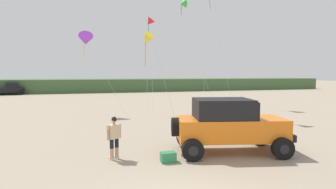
# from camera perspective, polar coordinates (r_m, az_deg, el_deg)

# --- Properties ---
(dune_ridge) EXTENTS (90.00, 9.99, 2.31)m
(dune_ridge) POSITION_cam_1_polar(r_m,az_deg,el_deg) (53.17, -13.09, 1.95)
(dune_ridge) COLOR #426038
(dune_ridge) RESTS_ON ground_plane
(jeep) EXTENTS (5.01, 3.22, 2.26)m
(jeep) POSITION_cam_1_polar(r_m,az_deg,el_deg) (11.59, 12.77, -6.13)
(jeep) COLOR orange
(jeep) RESTS_ON ground_plane
(person_watching) EXTENTS (0.57, 0.43, 1.67)m
(person_watching) POSITION_cam_1_polar(r_m,az_deg,el_deg) (10.64, -11.33, -8.50)
(person_watching) COLOR tan
(person_watching) RESTS_ON ground_plane
(cooler_box) EXTENTS (0.56, 0.36, 0.38)m
(cooler_box) POSITION_cam_1_polar(r_m,az_deg,el_deg) (10.32, 0.04, -13.11)
(cooler_box) COLOR #2D7F51
(cooler_box) RESTS_ON ground_plane
(distant_pickup) EXTENTS (4.92, 3.35, 1.98)m
(distant_pickup) POSITION_cam_1_polar(r_m,az_deg,el_deg) (49.36, -30.62, 1.03)
(distant_pickup) COLOR black
(distant_pickup) RESTS_ON ground_plane
(kite_green_box) EXTENTS (1.52, 4.43, 6.76)m
(kite_green_box) POSITION_cam_1_polar(r_m,az_deg,el_deg) (22.30, -4.45, 11.56)
(kite_green_box) COLOR yellow
(kite_green_box) RESTS_ON ground_plane
(kite_blue_swept) EXTENTS (1.68, 5.81, 10.92)m
(kite_blue_swept) POSITION_cam_1_polar(r_m,az_deg,el_deg) (29.19, 3.13, 18.58)
(kite_blue_swept) COLOR green
(kite_blue_swept) RESTS_ON ground_plane
(kite_black_sled) EXTENTS (1.61, 6.44, 8.63)m
(kite_black_sled) POSITION_cam_1_polar(r_m,az_deg,el_deg) (26.17, -3.90, 15.02)
(kite_black_sled) COLOR red
(kite_black_sled) RESTS_ON ground_plane
(kite_white_parafoil) EXTENTS (3.56, 4.82, 6.73)m
(kite_white_parafoil) POSITION_cam_1_polar(r_m,az_deg,el_deg) (23.20, -17.02, 10.94)
(kite_white_parafoil) COLOR purple
(kite_white_parafoil) RESTS_ON ground_plane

